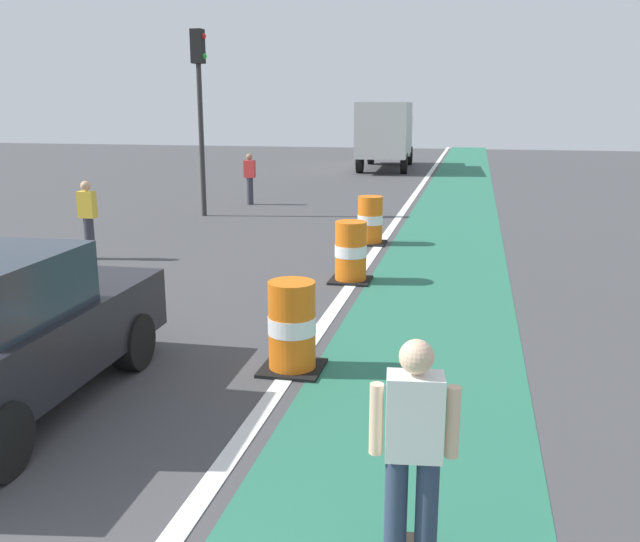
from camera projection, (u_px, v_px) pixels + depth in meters
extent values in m
cube|color=#286B51|center=(443.00, 264.00, 13.67)|extent=(2.50, 80.00, 0.01)
cube|color=silver|center=(368.00, 261.00, 13.99)|extent=(0.20, 80.00, 0.01)
cylinder|color=#2D3851|center=(426.00, 514.00, 4.48)|extent=(0.15, 0.15, 0.82)
cylinder|color=#2D3851|center=(396.00, 512.00, 4.50)|extent=(0.15, 0.15, 0.82)
cube|color=white|center=(414.00, 416.00, 4.33)|extent=(0.39, 0.26, 0.56)
cylinder|color=beige|center=(453.00, 422.00, 4.31)|extent=(0.09, 0.09, 0.48)
cylinder|color=beige|center=(376.00, 419.00, 4.36)|extent=(0.09, 0.09, 0.48)
sphere|color=beige|center=(417.00, 357.00, 4.24)|extent=(0.22, 0.22, 0.22)
cube|color=black|center=(1.00, 344.00, 7.06)|extent=(1.96, 4.15, 0.72)
cylinder|color=black|center=(10.00, 333.00, 8.50)|extent=(0.30, 0.69, 0.68)
cylinder|color=black|center=(133.00, 342.00, 8.20)|extent=(0.30, 0.69, 0.68)
cylinder|color=orange|center=(292.00, 350.00, 8.18)|extent=(0.56, 0.56, 0.42)
cylinder|color=white|center=(292.00, 325.00, 8.11)|extent=(0.57, 0.57, 0.21)
cylinder|color=orange|center=(292.00, 299.00, 8.04)|extent=(0.56, 0.56, 0.42)
cube|color=black|center=(292.00, 368.00, 8.24)|extent=(0.73, 0.73, 0.04)
cylinder|color=orange|center=(351.00, 268.00, 12.32)|extent=(0.56, 0.56, 0.42)
cylinder|color=white|center=(351.00, 251.00, 12.24)|extent=(0.57, 0.57, 0.21)
cylinder|color=orange|center=(351.00, 233.00, 12.17)|extent=(0.56, 0.56, 0.42)
cube|color=black|center=(350.00, 280.00, 12.37)|extent=(0.73, 0.73, 0.04)
cylinder|color=orange|center=(370.00, 233.00, 15.67)|extent=(0.56, 0.56, 0.42)
cylinder|color=white|center=(370.00, 219.00, 15.60)|extent=(0.57, 0.57, 0.21)
cylinder|color=orange|center=(370.00, 206.00, 15.52)|extent=(0.56, 0.56, 0.42)
cube|color=black|center=(370.00, 243.00, 15.72)|extent=(0.73, 0.73, 0.04)
cube|color=beige|center=(385.00, 129.00, 32.91)|extent=(2.55, 5.70, 2.50)
cube|color=silver|center=(391.00, 135.00, 36.70)|extent=(2.28, 2.00, 2.10)
cylinder|color=black|center=(371.00, 155.00, 36.93)|extent=(0.34, 0.97, 0.96)
cylinder|color=black|center=(409.00, 156.00, 36.58)|extent=(0.34, 0.97, 0.96)
cylinder|color=black|center=(360.00, 163.00, 32.10)|extent=(0.34, 0.97, 0.96)
cylinder|color=black|center=(404.00, 163.00, 31.75)|extent=(0.34, 0.97, 0.96)
cylinder|color=#2D2D2D|center=(202.00, 142.00, 19.23)|extent=(0.14, 0.14, 4.20)
cube|color=black|center=(198.00, 46.00, 18.63)|extent=(0.32, 0.32, 0.90)
sphere|color=red|center=(203.00, 36.00, 18.53)|extent=(0.16, 0.16, 0.16)
sphere|color=green|center=(204.00, 56.00, 18.66)|extent=(0.16, 0.16, 0.16)
cylinder|color=#33333D|center=(250.00, 191.00, 21.85)|extent=(0.20, 0.20, 0.86)
cube|color=red|center=(250.00, 169.00, 21.69)|extent=(0.34, 0.20, 0.54)
sphere|color=#9E7051|center=(249.00, 157.00, 21.60)|extent=(0.20, 0.20, 0.20)
cylinder|color=#33333D|center=(90.00, 238.00, 14.08)|extent=(0.20, 0.20, 0.86)
cube|color=gold|center=(87.00, 205.00, 13.91)|extent=(0.34, 0.20, 0.54)
sphere|color=tan|center=(85.00, 186.00, 13.83)|extent=(0.20, 0.20, 0.20)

